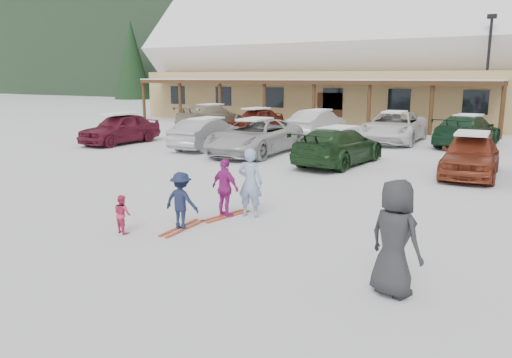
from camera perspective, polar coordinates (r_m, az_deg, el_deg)
The scene contains 22 objects.
ground at distance 10.84m, azimuth -4.09°, elevation -5.94°, with size 160.00×160.00×0.00m, color white.
day_lodge at distance 39.37m, azimuth 8.61°, elevation 12.51°, with size 29.12×12.50×10.38m.
lamp_post at distance 31.79m, azimuth 24.93°, elevation 11.44°, with size 0.50×0.25×6.66m.
conifer_0 at distance 50.04m, azimuth -9.29°, elevation 14.27°, with size 4.40×4.40×10.20m.
conifer_2 at distance 62.05m, azimuth -4.92°, elevation 14.90°, with size 5.28×5.28×12.24m.
adult_skier at distance 11.71m, azimuth -0.67°, elevation -0.43°, with size 0.60×0.39×1.64m, color #899FC6.
toddler_red at distance 10.96m, azimuth -15.03°, elevation -3.87°, with size 0.40×0.31×0.83m, color #D3335E.
child_navy at distance 10.90m, azimuth -8.52°, elevation -2.49°, with size 0.82×0.47×1.26m, color #171E3A.
skis_child_navy at distance 11.07m, azimuth -8.42°, elevation -5.58°, with size 0.20×1.40×0.03m, color #AE3C18.
child_magenta at distance 11.74m, azimuth -3.53°, elevation -1.03°, with size 0.82×0.34×1.39m, color #A62180.
skis_child_magenta at distance 11.90m, azimuth -3.49°, elevation -4.24°, with size 0.20×1.40×0.03m, color #AE3C18.
bystander_dark at distance 7.79m, azimuth 15.59°, elevation -6.52°, with size 0.88×0.57×1.80m, color #27282A.
parked_car_0 at distance 25.59m, azimuth -15.27°, elevation 5.58°, with size 1.76×4.36×1.49m, color maroon.
parked_car_1 at distance 23.03m, azimuth -5.65°, elevation 5.19°, with size 1.48×4.25×1.40m, color #9B9BA0.
parked_car_2 at distance 21.30m, azimuth -0.14°, elevation 4.87°, with size 2.50×5.41×1.50m, color #BABABA.
parked_car_3 at distance 19.03m, azimuth 9.41°, elevation 3.74°, with size 1.96×4.83×1.40m, color #1A381A.
parked_car_4 at distance 18.02m, azimuth 23.32°, elevation 2.57°, with size 1.71×4.24×1.45m, color maroon.
parked_car_7 at distance 31.68m, azimuth -5.20°, elevation 7.09°, with size 2.17×5.34×1.55m, color gray.
parked_car_8 at distance 30.27m, azimuth -0.02°, elevation 6.78°, with size 1.65×4.09×1.39m, color maroon.
parked_car_9 at distance 28.15m, azimuth 7.06°, elevation 6.37°, with size 1.53×4.38×1.44m, color #BBBBC0.
parked_car_10 at distance 26.13m, azimuth 15.47°, elevation 5.74°, with size 2.55×5.54×1.54m, color white.
parked_car_11 at distance 25.75m, azimuth 22.99°, elevation 5.10°, with size 2.08×5.11×1.48m, color #163821.
Camera 1 is at (5.92, -8.47, 3.27)m, focal length 35.00 mm.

